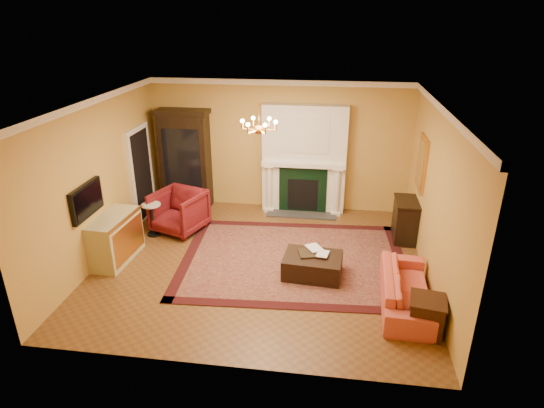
% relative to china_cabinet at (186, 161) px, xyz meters
% --- Properties ---
extents(floor, '(6.00, 5.50, 0.02)m').
position_rel_china_cabinet_xyz_m(floor, '(2.18, -2.49, -1.13)').
color(floor, brown).
rests_on(floor, ground).
extents(ceiling, '(6.00, 5.50, 0.02)m').
position_rel_china_cabinet_xyz_m(ceiling, '(2.18, -2.49, 1.89)').
color(ceiling, white).
rests_on(ceiling, wall_back).
extents(wall_back, '(6.00, 0.02, 3.00)m').
position_rel_china_cabinet_xyz_m(wall_back, '(2.18, 0.27, 0.38)').
color(wall_back, '#C09345').
rests_on(wall_back, floor).
extents(wall_front, '(6.00, 0.02, 3.00)m').
position_rel_china_cabinet_xyz_m(wall_front, '(2.18, -5.25, 0.38)').
color(wall_front, '#C09345').
rests_on(wall_front, floor).
extents(wall_left, '(0.02, 5.50, 3.00)m').
position_rel_china_cabinet_xyz_m(wall_left, '(-0.83, -2.49, 0.38)').
color(wall_left, '#C09345').
rests_on(wall_left, floor).
extents(wall_right, '(0.02, 5.50, 3.00)m').
position_rel_china_cabinet_xyz_m(wall_right, '(5.19, -2.49, 0.38)').
color(wall_right, '#C09345').
rests_on(wall_right, floor).
extents(fireplace, '(1.90, 0.70, 2.50)m').
position_rel_china_cabinet_xyz_m(fireplace, '(2.78, 0.08, 0.08)').
color(fireplace, silver).
rests_on(fireplace, wall_back).
extents(crown_molding, '(6.00, 5.50, 0.12)m').
position_rel_china_cabinet_xyz_m(crown_molding, '(2.18, -1.53, 1.82)').
color(crown_molding, white).
rests_on(crown_molding, ceiling).
extents(doorway, '(0.08, 1.05, 2.10)m').
position_rel_china_cabinet_xyz_m(doorway, '(-0.77, -0.79, -0.07)').
color(doorway, silver).
rests_on(doorway, wall_left).
extents(tv_panel, '(0.09, 0.95, 0.58)m').
position_rel_china_cabinet_xyz_m(tv_panel, '(-0.77, -3.09, 0.23)').
color(tv_panel, black).
rests_on(tv_panel, wall_left).
extents(gilt_mirror, '(0.06, 0.76, 1.05)m').
position_rel_china_cabinet_xyz_m(gilt_mirror, '(5.15, -1.09, 0.53)').
color(gilt_mirror, gold).
rests_on(gilt_mirror, wall_right).
extents(chandelier, '(0.63, 0.55, 0.53)m').
position_rel_china_cabinet_xyz_m(chandelier, '(2.18, -2.49, 1.49)').
color(chandelier, '#C98837').
rests_on(chandelier, ceiling).
extents(oriental_rug, '(4.42, 3.42, 0.02)m').
position_rel_china_cabinet_xyz_m(oriental_rug, '(2.79, -2.31, -1.11)').
color(oriental_rug, '#430E16').
rests_on(oriental_rug, floor).
extents(china_cabinet, '(1.12, 0.52, 2.23)m').
position_rel_china_cabinet_xyz_m(china_cabinet, '(0.00, 0.00, 0.00)').
color(china_cabinet, black).
rests_on(china_cabinet, floor).
extents(wingback_armchair, '(1.20, 1.17, 0.99)m').
position_rel_china_cabinet_xyz_m(wingback_armchair, '(0.24, -1.38, -0.62)').
color(wingback_armchair, maroon).
rests_on(wingback_armchair, floor).
extents(pedestal_table, '(0.39, 0.39, 0.71)m').
position_rel_china_cabinet_xyz_m(pedestal_table, '(-0.24, -1.66, -0.71)').
color(pedestal_table, black).
rests_on(pedestal_table, floor).
extents(commode, '(0.63, 1.22, 0.89)m').
position_rel_china_cabinet_xyz_m(commode, '(-0.55, -2.75, -0.67)').
color(commode, '#C2BA8E').
rests_on(commode, floor).
extents(coral_sofa, '(0.65, 1.92, 0.74)m').
position_rel_china_cabinet_xyz_m(coral_sofa, '(4.70, -3.46, -0.74)').
color(coral_sofa, '#BC4B3B').
rests_on(coral_sofa, floor).
extents(end_table, '(0.54, 0.54, 0.55)m').
position_rel_china_cabinet_xyz_m(end_table, '(4.90, -4.14, -0.84)').
color(end_table, black).
rests_on(end_table, floor).
extents(console_table, '(0.45, 0.76, 0.84)m').
position_rel_china_cabinet_xyz_m(console_table, '(4.96, -1.14, -0.70)').
color(console_table, black).
rests_on(console_table, floor).
extents(leather_ottoman, '(1.07, 0.82, 0.38)m').
position_rel_china_cabinet_xyz_m(leather_ottoman, '(3.17, -2.81, -0.91)').
color(leather_ottoman, black).
rests_on(leather_ottoman, oriental_rug).
extents(ottoman_tray, '(0.51, 0.44, 0.03)m').
position_rel_china_cabinet_xyz_m(ottoman_tray, '(3.14, -2.73, -0.71)').
color(ottoman_tray, black).
rests_on(ottoman_tray, leather_ottoman).
extents(book_a, '(0.21, 0.15, 0.31)m').
position_rel_china_cabinet_xyz_m(book_a, '(3.08, -2.65, -0.54)').
color(book_a, gray).
rests_on(book_a, ottoman_tray).
extents(book_b, '(0.20, 0.06, 0.27)m').
position_rel_china_cabinet_xyz_m(book_b, '(3.24, -2.76, -0.56)').
color(book_b, gray).
rests_on(book_b, ottoman_tray).
extents(topiary_left, '(0.18, 0.18, 0.48)m').
position_rel_china_cabinet_xyz_m(topiary_left, '(2.26, 0.04, 0.38)').
color(topiary_left, gray).
rests_on(topiary_left, fireplace).
extents(topiary_right, '(0.17, 0.17, 0.46)m').
position_rel_china_cabinet_xyz_m(topiary_right, '(3.45, 0.04, 0.37)').
color(topiary_right, gray).
rests_on(topiary_right, fireplace).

